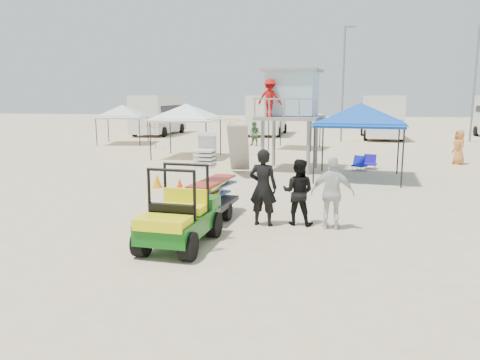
% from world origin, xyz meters
% --- Properties ---
extents(ground, '(140.00, 140.00, 0.00)m').
position_xyz_m(ground, '(0.00, 0.00, 0.00)').
color(ground, beige).
rests_on(ground, ground).
extents(utility_cart, '(1.27, 2.33, 1.73)m').
position_xyz_m(utility_cart, '(-0.62, 1.87, 0.80)').
color(utility_cart, '#0C520F').
rests_on(utility_cart, ground).
extents(surf_trailer, '(1.29, 2.25, 2.02)m').
position_xyz_m(surf_trailer, '(-0.61, 4.20, 0.82)').
color(surf_trailer, black).
rests_on(surf_trailer, ground).
extents(man_left, '(0.75, 0.53, 1.93)m').
position_xyz_m(man_left, '(0.90, 3.90, 0.97)').
color(man_left, black).
rests_on(man_left, ground).
extents(man_mid, '(0.89, 0.74, 1.67)m').
position_xyz_m(man_mid, '(1.75, 4.15, 0.84)').
color(man_mid, black).
rests_on(man_mid, ground).
extents(man_right, '(1.07, 0.51, 1.78)m').
position_xyz_m(man_right, '(2.60, 3.90, 0.89)').
color(man_right, silver).
rests_on(man_right, ground).
extents(lifeguard_tower, '(2.94, 2.94, 4.24)m').
position_xyz_m(lifeguard_tower, '(0.61, 13.06, 3.16)').
color(lifeguard_tower, gray).
rests_on(lifeguard_tower, ground).
extents(canopy_blue, '(3.49, 3.49, 3.35)m').
position_xyz_m(canopy_blue, '(3.52, 11.33, 2.81)').
color(canopy_blue, black).
rests_on(canopy_blue, ground).
extents(canopy_white_a, '(3.07, 3.07, 3.22)m').
position_xyz_m(canopy_white_a, '(-5.06, 16.20, 2.67)').
color(canopy_white_a, black).
rests_on(canopy_white_a, ground).
extents(canopy_white_b, '(3.49, 3.49, 3.02)m').
position_xyz_m(canopy_white_b, '(-11.52, 22.16, 2.48)').
color(canopy_white_b, black).
rests_on(canopy_white_b, ground).
extents(canopy_white_c, '(3.16, 3.16, 3.20)m').
position_xyz_m(canopy_white_c, '(0.16, 21.52, 2.66)').
color(canopy_white_c, black).
rests_on(canopy_white_c, ground).
extents(umbrella_a, '(1.98, 2.00, 1.60)m').
position_xyz_m(umbrella_a, '(-8.44, 20.14, 0.80)').
color(umbrella_a, '#AB3012').
rests_on(umbrella_a, ground).
extents(umbrella_b, '(2.94, 2.94, 1.89)m').
position_xyz_m(umbrella_b, '(-3.91, 21.63, 0.94)').
color(umbrella_b, gold).
rests_on(umbrella_b, ground).
extents(cone_near, '(0.34, 0.34, 0.50)m').
position_xyz_m(cone_near, '(-2.43, 7.26, 0.25)').
color(cone_near, '#FF3808').
rests_on(cone_near, ground).
extents(cone_far, '(0.34, 0.34, 0.50)m').
position_xyz_m(cone_far, '(-3.53, 7.99, 0.25)').
color(cone_far, orange).
rests_on(cone_far, ground).
extents(beach_chair_a, '(0.58, 0.62, 0.64)m').
position_xyz_m(beach_chair_a, '(-2.37, 17.84, 0.31)').
color(beach_chair_a, '#0D1595').
rests_on(beach_chair_a, ground).
extents(beach_chair_b, '(0.64, 0.69, 0.64)m').
position_xyz_m(beach_chair_b, '(4.17, 14.04, 0.31)').
color(beach_chair_b, '#2010AF').
rests_on(beach_chair_b, ground).
extents(beach_chair_c, '(0.73, 0.83, 0.64)m').
position_xyz_m(beach_chair_c, '(3.67, 13.50, 0.31)').
color(beach_chair_c, '#101AB6').
rests_on(beach_chair_c, ground).
extents(rv_far_left, '(2.64, 6.80, 3.25)m').
position_xyz_m(rv_far_left, '(-12.00, 29.99, 1.80)').
color(rv_far_left, silver).
rests_on(rv_far_left, ground).
extents(rv_mid_left, '(2.65, 6.50, 3.25)m').
position_xyz_m(rv_mid_left, '(-3.00, 31.49, 1.80)').
color(rv_mid_left, silver).
rests_on(rv_mid_left, ground).
extents(rv_mid_right, '(2.64, 7.00, 3.25)m').
position_xyz_m(rv_mid_right, '(6.00, 29.99, 1.80)').
color(rv_mid_right, silver).
rests_on(rv_mid_right, ground).
extents(light_pole_left, '(0.14, 0.14, 8.00)m').
position_xyz_m(light_pole_left, '(3.00, 27.00, 4.00)').
color(light_pole_left, slate).
rests_on(light_pole_left, ground).
extents(light_pole_right, '(0.14, 0.14, 8.00)m').
position_xyz_m(light_pole_right, '(12.00, 28.50, 4.00)').
color(light_pole_right, slate).
rests_on(light_pole_right, ground).
extents(distant_beachgoers, '(11.72, 7.13, 1.65)m').
position_xyz_m(distant_beachgoers, '(2.82, 19.54, 0.81)').
color(distant_beachgoers, '#487244').
rests_on(distant_beachgoers, ground).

